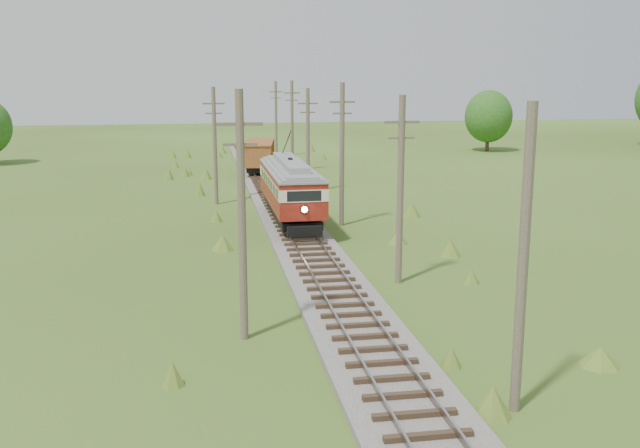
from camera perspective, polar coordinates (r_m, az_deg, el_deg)
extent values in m
cube|color=#605B54|center=(48.02, -2.71, 0.65)|extent=(3.60, 96.00, 0.25)
cube|color=#726659|center=(47.87, -3.57, 1.04)|extent=(0.08, 96.00, 0.17)
cube|color=#726659|center=(48.04, -1.87, 1.10)|extent=(0.08, 96.00, 0.17)
cube|color=#2D2116|center=(47.98, -2.72, 0.89)|extent=(2.40, 96.00, 0.16)
cube|color=black|center=(45.52, -2.36, 1.15)|extent=(2.38, 10.88, 0.44)
cube|color=maroon|center=(45.35, -2.37, 2.37)|extent=(2.80, 11.82, 1.08)
cube|color=beige|center=(45.21, -2.38, 3.48)|extent=(2.83, 11.88, 0.69)
cube|color=black|center=(45.21, -2.38, 3.48)|extent=(2.85, 11.35, 0.54)
cube|color=maroon|center=(45.14, -2.39, 4.10)|extent=(2.80, 11.82, 0.30)
cube|color=gray|center=(45.10, -2.39, 4.51)|extent=(2.86, 11.94, 0.37)
cube|color=gray|center=(45.05, -2.40, 4.93)|extent=(1.27, 8.87, 0.39)
sphere|color=#FFF2BF|center=(39.48, -1.25, 1.17)|extent=(0.35, 0.35, 0.35)
cylinder|color=black|center=(46.68, -2.69, 6.54)|extent=(0.08, 4.59, 1.90)
cylinder|color=black|center=(41.09, -2.58, -0.09)|extent=(0.12, 0.79, 0.79)
cylinder|color=black|center=(41.30, -0.54, -0.02)|extent=(0.12, 0.79, 0.79)
cylinder|color=black|center=(49.81, -3.87, 2.01)|extent=(0.12, 0.79, 0.79)
cylinder|color=black|center=(49.98, -2.19, 2.06)|extent=(0.12, 0.79, 0.79)
cube|color=black|center=(68.76, -4.85, 4.68)|extent=(3.00, 7.23, 0.49)
cube|color=brown|center=(68.61, -4.87, 5.69)|extent=(3.61, 8.08, 1.95)
cube|color=brown|center=(68.51, -4.88, 6.54)|extent=(3.68, 8.24, 0.12)
cylinder|color=black|center=(66.48, -5.60, 4.47)|extent=(0.23, 0.79, 0.78)
cylinder|color=black|center=(66.39, -4.34, 4.48)|extent=(0.23, 0.79, 0.78)
cylinder|color=black|center=(71.11, -5.33, 4.95)|extent=(0.23, 0.79, 0.78)
cylinder|color=black|center=(71.03, -4.15, 4.97)|extent=(0.23, 0.79, 0.78)
cone|color=gray|center=(64.99, -2.08, 3.96)|extent=(2.77, 2.77, 1.04)
cone|color=gray|center=(64.27, -1.36, 3.68)|extent=(1.56, 1.56, 0.61)
cylinder|color=brown|center=(20.41, 15.93, -2.99)|extent=(0.30, 0.30, 8.80)
cylinder|color=brown|center=(32.44, 6.44, 2.63)|extent=(0.30, 0.30, 8.60)
cube|color=brown|center=(32.09, 6.57, 8.10)|extent=(1.60, 0.12, 0.12)
cube|color=brown|center=(32.14, 6.54, 6.85)|extent=(1.20, 0.10, 0.10)
cylinder|color=brown|center=(44.91, 1.77, 5.52)|extent=(0.30, 0.30, 9.00)
cube|color=brown|center=(44.67, 1.80, 9.73)|extent=(1.60, 0.12, 0.12)
cube|color=brown|center=(44.70, 1.79, 8.84)|extent=(1.20, 0.10, 0.10)
cylinder|color=brown|center=(57.65, -0.98, 6.64)|extent=(0.30, 0.30, 8.40)
cube|color=brown|center=(57.46, -0.99, 9.62)|extent=(1.60, 0.12, 0.12)
cube|color=brown|center=(57.49, -0.98, 8.92)|extent=(1.20, 0.10, 0.10)
cylinder|color=brown|center=(70.52, -2.25, 7.80)|extent=(0.30, 0.30, 8.90)
cube|color=brown|center=(70.36, -2.27, 10.44)|extent=(1.60, 0.12, 0.12)
cube|color=brown|center=(70.39, -2.26, 9.87)|extent=(1.20, 0.10, 0.10)
cylinder|color=brown|center=(83.39, -3.54, 8.35)|extent=(0.30, 0.30, 8.70)
cube|color=brown|center=(83.25, -3.57, 10.51)|extent=(1.60, 0.12, 0.12)
cube|color=brown|center=(83.27, -3.56, 10.03)|extent=(1.20, 0.10, 0.10)
cylinder|color=brown|center=(25.30, -6.27, 0.47)|extent=(0.30, 0.30, 9.00)
cube|color=brown|center=(24.86, -6.45, 7.94)|extent=(1.60, 0.12, 0.12)
cube|color=brown|center=(24.92, -6.41, 6.34)|extent=(1.20, 0.10, 0.10)
cylinder|color=brown|center=(53.03, -8.41, 6.16)|extent=(0.30, 0.30, 8.60)
cube|color=brown|center=(52.82, -8.51, 9.51)|extent=(1.60, 0.12, 0.12)
cube|color=brown|center=(52.85, -8.48, 8.75)|extent=(1.20, 0.10, 0.10)
cylinder|color=#38281C|center=(92.29, 13.24, 6.47)|extent=(0.50, 0.50, 2.52)
ellipsoid|color=#1C5118|center=(92.07, 13.33, 8.38)|extent=(5.88, 5.88, 6.47)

